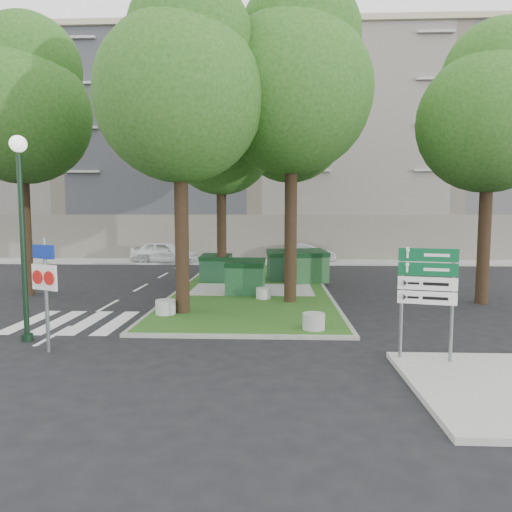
# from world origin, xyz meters

# --- Properties ---
(ground) EXTENTS (120.00, 120.00, 0.00)m
(ground) POSITION_xyz_m (0.00, 0.00, 0.00)
(ground) COLOR black
(ground) RESTS_ON ground
(median_island) EXTENTS (6.00, 16.00, 0.12)m
(median_island) POSITION_xyz_m (0.50, 8.00, 0.06)
(median_island) COLOR #1E4914
(median_island) RESTS_ON ground
(median_kerb) EXTENTS (6.30, 16.30, 0.10)m
(median_kerb) POSITION_xyz_m (0.50, 8.00, 0.05)
(median_kerb) COLOR gray
(median_kerb) RESTS_ON ground
(building_sidewalk) EXTENTS (42.00, 3.00, 0.12)m
(building_sidewalk) POSITION_xyz_m (0.00, 18.50, 0.06)
(building_sidewalk) COLOR #999993
(building_sidewalk) RESTS_ON ground
(zebra_crossing) EXTENTS (5.00, 3.00, 0.01)m
(zebra_crossing) POSITION_xyz_m (-3.75, 1.50, 0.01)
(zebra_crossing) COLOR silver
(zebra_crossing) RESTS_ON ground
(apartment_building) EXTENTS (41.00, 12.00, 16.00)m
(apartment_building) POSITION_xyz_m (0.00, 26.00, 8.00)
(apartment_building) COLOR tan
(apartment_building) RESTS_ON ground
(tree_median_near_left) EXTENTS (5.20, 5.20, 10.53)m
(tree_median_near_left) POSITION_xyz_m (-1.41, 2.56, 7.32)
(tree_median_near_left) COLOR black
(tree_median_near_left) RESTS_ON ground
(tree_median_near_right) EXTENTS (5.60, 5.60, 11.46)m
(tree_median_near_right) POSITION_xyz_m (2.09, 4.56, 7.99)
(tree_median_near_right) COLOR black
(tree_median_near_right) RESTS_ON ground
(tree_median_mid) EXTENTS (4.80, 4.80, 9.99)m
(tree_median_mid) POSITION_xyz_m (-0.91, 9.06, 6.98)
(tree_median_mid) COLOR black
(tree_median_mid) RESTS_ON ground
(tree_median_far) EXTENTS (5.80, 5.80, 11.93)m
(tree_median_far) POSITION_xyz_m (2.29, 12.06, 8.32)
(tree_median_far) COLOR black
(tree_median_far) RESTS_ON ground
(tree_street_left) EXTENTS (5.40, 5.40, 11.00)m
(tree_street_left) POSITION_xyz_m (-8.41, 6.06, 7.65)
(tree_street_left) COLOR black
(tree_street_left) RESTS_ON ground
(tree_street_right) EXTENTS (5.00, 5.00, 10.06)m
(tree_street_right) POSITION_xyz_m (9.09, 5.06, 6.98)
(tree_street_right) COLOR black
(tree_street_right) RESTS_ON ground
(dumpster_a) EXTENTS (1.49, 1.13, 1.29)m
(dumpster_a) POSITION_xyz_m (-1.31, 9.20, 0.74)
(dumpster_a) COLOR #0E361C
(dumpster_a) RESTS_ON median_island
(dumpster_b) EXTENTS (1.57, 1.15, 1.40)m
(dumpster_b) POSITION_xyz_m (0.29, 5.87, 0.79)
(dumpster_b) COLOR #134320
(dumpster_b) RESTS_ON median_island
(dumpster_c) EXTENTS (1.72, 1.31, 1.47)m
(dumpster_c) POSITION_xyz_m (1.89, 9.74, 0.83)
(dumpster_c) COLOR black
(dumpster_c) RESTS_ON median_island
(dumpster_d) EXTENTS (1.93, 1.61, 1.53)m
(dumpster_d) POSITION_xyz_m (3.00, 9.12, 0.86)
(dumpster_d) COLOR #134018
(dumpster_d) RESTS_ON median_island
(bollard_left) EXTENTS (0.62, 0.62, 0.45)m
(bollard_left) POSITION_xyz_m (-1.99, 2.21, 0.34)
(bollard_left) COLOR #ADACA7
(bollard_left) RESTS_ON median_island
(bollard_right) EXTENTS (0.62, 0.62, 0.44)m
(bollard_right) POSITION_xyz_m (2.51, 0.50, 0.34)
(bollard_right) COLOR #969893
(bollard_right) RESTS_ON median_island
(bollard_mid) EXTENTS (0.55, 0.55, 0.40)m
(bollard_mid) POSITION_xyz_m (1.02, 5.00, 0.32)
(bollard_mid) COLOR #ADACA8
(bollard_mid) RESTS_ON median_island
(litter_bin) EXTENTS (0.45, 0.45, 0.78)m
(litter_bin) POSITION_xyz_m (3.20, 13.38, 0.51)
(litter_bin) COLOR #D1DF1A
(litter_bin) RESTS_ON median_island
(street_lamp) EXTENTS (0.41, 0.41, 5.20)m
(street_lamp) POSITION_xyz_m (-4.92, -0.55, 3.27)
(street_lamp) COLOR black
(street_lamp) RESTS_ON ground
(traffic_sign_pole) EXTENTS (0.76, 0.38, 2.72)m
(traffic_sign_pole) POSITION_xyz_m (-3.90, -1.46, 1.74)
(traffic_sign_pole) COLOR slate
(traffic_sign_pole) RESTS_ON ground
(directional_sign) EXTENTS (1.18, 0.33, 2.42)m
(directional_sign) POSITION_xyz_m (4.70, -2.00, 1.73)
(directional_sign) COLOR slate
(directional_sign) RESTS_ON sidewalk_corner
(car_white) EXTENTS (4.52, 2.17, 1.49)m
(car_white) POSITION_xyz_m (-5.79, 17.75, 0.74)
(car_white) COLOR white
(car_white) RESTS_ON ground
(car_silver) EXTENTS (3.96, 1.58, 1.28)m
(car_silver) POSITION_xyz_m (3.54, 18.83, 0.64)
(car_silver) COLOR #9FA1A7
(car_silver) RESTS_ON ground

